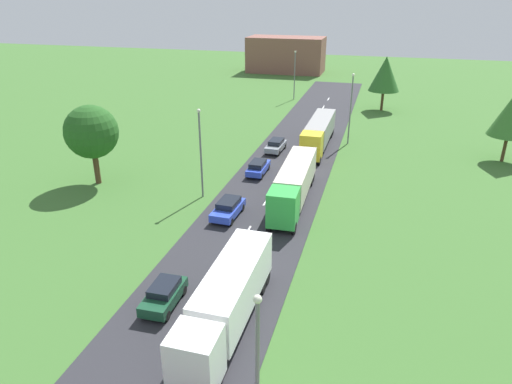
{
  "coord_description": "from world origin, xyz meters",
  "views": [
    {
      "loc": [
        9.84,
        -7.87,
        18.79
      ],
      "look_at": [
        -0.15,
        28.17,
        2.3
      ],
      "focal_mm": 32.54,
      "sensor_mm": 36.0,
      "label": 1
    }
  ],
  "objects_px": {
    "lamppost_second": "(201,150)",
    "lamppost_fourth": "(295,73)",
    "tree_pine": "(385,74)",
    "car_second": "(164,294)",
    "lamppost_third": "(351,106)",
    "car_third": "(228,208)",
    "car_fifth": "(276,145)",
    "car_fourth": "(258,167)",
    "truck_lead": "(227,299)",
    "distant_building": "(286,55)",
    "tree_oak": "(91,132)",
    "truck_third": "(319,132)",
    "tree_birch": "(512,114)",
    "lamppost_lead": "(257,366)",
    "truck_second": "(294,183)"
  },
  "relations": [
    {
      "from": "tree_oak",
      "to": "tree_pine",
      "type": "relative_size",
      "value": 0.94
    },
    {
      "from": "car_third",
      "to": "lamppost_third",
      "type": "xyz_separation_m",
      "value": [
        8.34,
        24.44,
        4.17
      ]
    },
    {
      "from": "truck_third",
      "to": "lamppost_fourth",
      "type": "height_order",
      "value": "lamppost_fourth"
    },
    {
      "from": "lamppost_lead",
      "to": "lamppost_third",
      "type": "bearing_deg",
      "value": 90.16
    },
    {
      "from": "car_fourth",
      "to": "lamppost_second",
      "type": "distance_m",
      "value": 8.98
    },
    {
      "from": "car_second",
      "to": "car_fourth",
      "type": "xyz_separation_m",
      "value": [
        -0.23,
        23.78,
        -0.0
      ]
    },
    {
      "from": "lamppost_third",
      "to": "car_fifth",
      "type": "bearing_deg",
      "value": -145.85
    },
    {
      "from": "car_fifth",
      "to": "tree_birch",
      "type": "height_order",
      "value": "tree_birch"
    },
    {
      "from": "lamppost_second",
      "to": "lamppost_fourth",
      "type": "relative_size",
      "value": 1.01
    },
    {
      "from": "car_fifth",
      "to": "tree_oak",
      "type": "relative_size",
      "value": 0.52
    },
    {
      "from": "tree_pine",
      "to": "lamppost_second",
      "type": "bearing_deg",
      "value": -111.23
    },
    {
      "from": "car_second",
      "to": "truck_third",
      "type": "bearing_deg",
      "value": 82.28
    },
    {
      "from": "car_fourth",
      "to": "tree_birch",
      "type": "height_order",
      "value": "tree_birch"
    },
    {
      "from": "truck_third",
      "to": "car_third",
      "type": "height_order",
      "value": "truck_third"
    },
    {
      "from": "tree_birch",
      "to": "distant_building",
      "type": "distance_m",
      "value": 67.23
    },
    {
      "from": "truck_third",
      "to": "lamppost_fourth",
      "type": "relative_size",
      "value": 1.61
    },
    {
      "from": "car_fourth",
      "to": "tree_pine",
      "type": "bearing_deg",
      "value": 70.13
    },
    {
      "from": "tree_pine",
      "to": "truck_third",
      "type": "bearing_deg",
      "value": -107.72
    },
    {
      "from": "truck_second",
      "to": "lamppost_lead",
      "type": "relative_size",
      "value": 1.66
    },
    {
      "from": "truck_lead",
      "to": "car_third",
      "type": "bearing_deg",
      "value": 108.57
    },
    {
      "from": "tree_oak",
      "to": "tree_pine",
      "type": "height_order",
      "value": "tree_pine"
    },
    {
      "from": "truck_second",
      "to": "lamppost_lead",
      "type": "distance_m",
      "value": 25.88
    },
    {
      "from": "car_second",
      "to": "car_fourth",
      "type": "height_order",
      "value": "same"
    },
    {
      "from": "car_third",
      "to": "distant_building",
      "type": "bearing_deg",
      "value": 98.42
    },
    {
      "from": "distant_building",
      "to": "lamppost_lead",
      "type": "bearing_deg",
      "value": -78.57
    },
    {
      "from": "lamppost_second",
      "to": "tree_pine",
      "type": "distance_m",
      "value": 43.94
    },
    {
      "from": "lamppost_third",
      "to": "tree_pine",
      "type": "xyz_separation_m",
      "value": [
        3.74,
        20.04,
        0.95
      ]
    },
    {
      "from": "car_second",
      "to": "lamppost_third",
      "type": "bearing_deg",
      "value": 77.6
    },
    {
      "from": "car_third",
      "to": "car_fifth",
      "type": "relative_size",
      "value": 1.02
    },
    {
      "from": "truck_lead",
      "to": "tree_pine",
      "type": "xyz_separation_m",
      "value": [
        7.33,
        58.6,
        3.84
      ]
    },
    {
      "from": "lamppost_lead",
      "to": "tree_pine",
      "type": "height_order",
      "value": "tree_pine"
    },
    {
      "from": "tree_birch",
      "to": "truck_third",
      "type": "bearing_deg",
      "value": -177.95
    },
    {
      "from": "truck_second",
      "to": "tree_pine",
      "type": "distance_m",
      "value": 40.79
    },
    {
      "from": "tree_oak",
      "to": "lamppost_second",
      "type": "bearing_deg",
      "value": -1.55
    },
    {
      "from": "truck_third",
      "to": "car_fourth",
      "type": "relative_size",
      "value": 3.26
    },
    {
      "from": "truck_lead",
      "to": "car_fifth",
      "type": "height_order",
      "value": "truck_lead"
    },
    {
      "from": "car_second",
      "to": "distant_building",
      "type": "xyz_separation_m",
      "value": [
        -11.62,
        90.99,
        3.24
      ]
    },
    {
      "from": "car_fifth",
      "to": "distant_building",
      "type": "height_order",
      "value": "distant_building"
    },
    {
      "from": "truck_lead",
      "to": "lamppost_second",
      "type": "relative_size",
      "value": 1.35
    },
    {
      "from": "car_third",
      "to": "truck_lead",
      "type": "bearing_deg",
      "value": -71.43
    },
    {
      "from": "car_third",
      "to": "tree_pine",
      "type": "bearing_deg",
      "value": 74.81
    },
    {
      "from": "car_fifth",
      "to": "tree_birch",
      "type": "bearing_deg",
      "value": 8.05
    },
    {
      "from": "car_fourth",
      "to": "tree_birch",
      "type": "relative_size",
      "value": 0.52
    },
    {
      "from": "car_second",
      "to": "tree_oak",
      "type": "bearing_deg",
      "value": 132.91
    },
    {
      "from": "tree_oak",
      "to": "distant_building",
      "type": "height_order",
      "value": "tree_oak"
    },
    {
      "from": "car_fifth",
      "to": "tree_oak",
      "type": "bearing_deg",
      "value": -136.37
    },
    {
      "from": "truck_second",
      "to": "car_second",
      "type": "relative_size",
      "value": 3.37
    },
    {
      "from": "car_fourth",
      "to": "tree_birch",
      "type": "bearing_deg",
      "value": 23.9
    },
    {
      "from": "truck_third",
      "to": "lamppost_second",
      "type": "height_order",
      "value": "lamppost_second"
    },
    {
      "from": "truck_third",
      "to": "tree_pine",
      "type": "height_order",
      "value": "tree_pine"
    }
  ]
}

